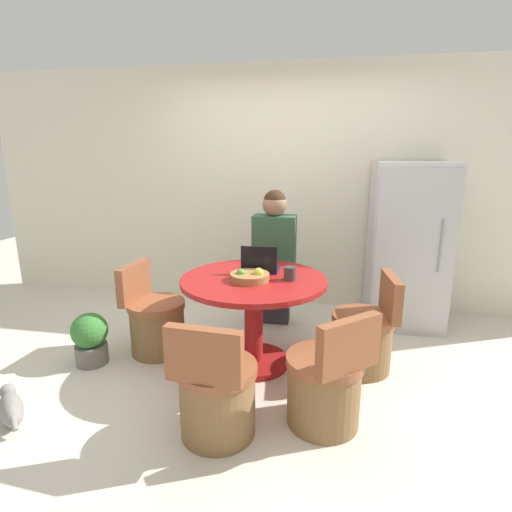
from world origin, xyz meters
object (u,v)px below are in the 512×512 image
at_px(dining_table, 254,304).
at_px(laptop, 260,266).
at_px(chair_near_right_corner, 326,386).
at_px(refrigerator, 407,245).
at_px(cat, 11,407).
at_px(potted_plant, 90,338).
at_px(chair_left_side, 155,323).
at_px(fruit_bowl, 250,276).
at_px(person_seated, 275,252).
at_px(chair_near_camera, 216,395).
at_px(chair_right_side, 364,337).

distance_m(dining_table, laptop, 0.32).
distance_m(chair_near_right_corner, laptop, 1.14).
xyz_separation_m(refrigerator, cat, (-2.72, -2.11, -0.71)).
xyz_separation_m(cat, potted_plant, (0.09, 0.76, 0.13)).
xyz_separation_m(chair_left_side, cat, (-0.53, -1.05, -0.17)).
distance_m(dining_table, fruit_bowl, 0.26).
bearing_deg(cat, refrigerator, -98.39).
distance_m(refrigerator, laptop, 1.60).
relative_size(laptop, potted_plant, 0.67).
xyz_separation_m(refrigerator, dining_table, (-1.32, -1.12, -0.28)).
relative_size(chair_near_right_corner, potted_plant, 1.80).
distance_m(chair_near_right_corner, cat, 2.02).
bearing_deg(laptop, cat, 39.63).
relative_size(chair_left_side, person_seated, 0.57).
bearing_deg(refrigerator, person_seated, -165.38).
relative_size(refrigerator, cat, 4.52).
xyz_separation_m(chair_near_camera, chair_right_side, (0.93, 0.96, 0.00)).
bearing_deg(dining_table, potted_plant, -170.21).
bearing_deg(chair_near_camera, person_seated, -90.03).
relative_size(chair_near_camera, laptop, 2.67).
height_order(chair_left_side, potted_plant, chair_left_side).
xyz_separation_m(person_seated, fruit_bowl, (-0.07, -0.86, 0.01)).
height_order(person_seated, potted_plant, person_seated).
distance_m(refrigerator, chair_right_side, 1.24).
distance_m(fruit_bowl, cat, 1.80).
distance_m(dining_table, potted_plant, 1.36).
xyz_separation_m(chair_near_right_corner, laptop, (-0.56, 0.84, 0.52)).
bearing_deg(cat, laptop, -96.48).
xyz_separation_m(chair_near_right_corner, chair_near_camera, (-0.64, -0.22, 0.00)).
distance_m(chair_left_side, chair_near_camera, 1.24).
bearing_deg(refrigerator, fruit_bowl, -138.45).
distance_m(chair_right_side, cat, 2.52).
height_order(fruit_bowl, potted_plant, fruit_bowl).
xyz_separation_m(chair_left_side, chair_near_camera, (0.81, -0.94, 0.00)).
bearing_deg(cat, fruit_bowl, -102.50).
distance_m(chair_near_camera, laptop, 1.18).
height_order(chair_near_right_corner, laptop, laptop).
distance_m(person_seated, fruit_bowl, 0.86).
bearing_deg(chair_right_side, laptop, -102.53).
relative_size(dining_table, chair_near_right_corner, 1.46).
bearing_deg(refrigerator, chair_left_side, -154.30).
bearing_deg(potted_plant, laptop, 17.32).
bearing_deg(dining_table, chair_near_right_corner, -48.34).
distance_m(refrigerator, cat, 3.52).
bearing_deg(fruit_bowl, dining_table, 77.21).
distance_m(refrigerator, chair_left_side, 2.50).
relative_size(chair_near_camera, cat, 2.19).
bearing_deg(laptop, chair_left_side, 8.05).
bearing_deg(refrigerator, potted_plant, -152.94).
bearing_deg(chair_right_side, refrigerator, 150.23).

